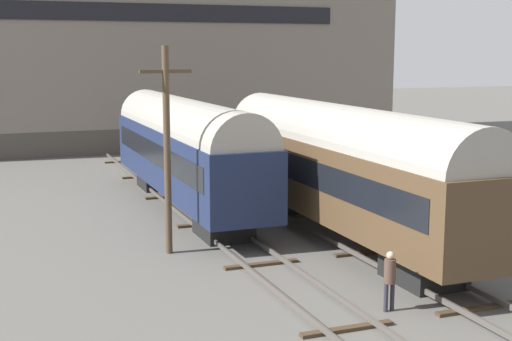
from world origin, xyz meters
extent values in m
plane|color=#56544F|center=(0.00, 0.00, 0.00)|extent=(200.00, 200.00, 0.00)
cube|color=#4C4742|center=(-4.76, 0.00, 0.18)|extent=(0.08, 60.00, 0.16)
cube|color=#4C4742|center=(-3.32, 0.00, 0.18)|extent=(0.08, 60.00, 0.16)
cube|color=#3D2D1E|center=(-4.04, -3.00, 0.05)|extent=(2.60, 0.24, 0.10)
cube|color=#3D2D1E|center=(-4.04, 3.00, 0.05)|extent=(2.60, 0.24, 0.10)
cube|color=#3D2D1E|center=(-4.04, 9.00, 0.05)|extent=(2.60, 0.24, 0.10)
cube|color=#3D2D1E|center=(-4.04, 15.00, 0.05)|extent=(2.60, 0.24, 0.10)
cube|color=#3D2D1E|center=(-4.04, 21.00, 0.05)|extent=(2.60, 0.24, 0.10)
cube|color=#3D2D1E|center=(-4.04, 27.00, 0.05)|extent=(2.60, 0.24, 0.10)
cube|color=#4C4742|center=(-0.72, 0.00, 0.18)|extent=(0.08, 60.00, 0.16)
cube|color=#4C4742|center=(0.72, 0.00, 0.18)|extent=(0.08, 60.00, 0.16)
cube|color=#3D2D1E|center=(0.00, -3.00, 0.05)|extent=(2.60, 0.24, 0.10)
cube|color=#3D2D1E|center=(0.00, 3.00, 0.05)|extent=(2.60, 0.24, 0.10)
cube|color=#3D2D1E|center=(0.00, 9.00, 0.05)|extent=(2.60, 0.24, 0.10)
cube|color=#3D2D1E|center=(0.00, 15.00, 0.05)|extent=(2.60, 0.24, 0.10)
cube|color=#3D2D1E|center=(0.00, 21.00, 0.05)|extent=(2.60, 0.24, 0.10)
cube|color=#3D2D1E|center=(0.00, 27.00, 0.05)|extent=(2.60, 0.24, 0.10)
cube|color=#4C4742|center=(3.32, 0.00, 0.18)|extent=(0.08, 60.00, 0.16)
cube|color=#3D2D1E|center=(4.04, 3.00, 0.05)|extent=(2.60, 0.24, 0.10)
cube|color=#3D2D1E|center=(4.04, 9.00, 0.05)|extent=(2.60, 0.24, 0.10)
cube|color=#3D2D1E|center=(4.04, 15.00, 0.05)|extent=(2.60, 0.24, 0.10)
cube|color=#3D2D1E|center=(4.04, 21.00, 0.05)|extent=(2.60, 0.24, 0.10)
cube|color=#3D2D1E|center=(4.04, 27.00, 0.05)|extent=(2.60, 0.24, 0.10)
cube|color=black|center=(0.00, 10.66, 0.50)|extent=(1.80, 2.40, 1.00)
cube|color=black|center=(0.00, -0.38, 0.50)|extent=(1.80, 2.40, 1.00)
cube|color=#4C3823|center=(0.00, 5.14, 2.36)|extent=(2.91, 16.98, 2.73)
cube|color=black|center=(0.00, 5.14, 2.69)|extent=(2.95, 15.63, 0.98)
cylinder|color=gray|center=(0.00, 5.14, 3.73)|extent=(2.77, 16.65, 2.77)
cube|color=black|center=(-4.04, 17.74, 0.50)|extent=(1.80, 2.40, 1.00)
cube|color=black|center=(-4.04, 7.00, 0.50)|extent=(1.80, 2.40, 1.00)
cube|color=#192342|center=(-4.04, 12.37, 2.32)|extent=(2.85, 16.52, 2.64)
cube|color=black|center=(-4.04, 12.37, 2.64)|extent=(2.89, 15.20, 0.95)
cylinder|color=gray|center=(-4.04, 12.37, 3.64)|extent=(2.71, 16.19, 2.71)
cylinder|color=brown|center=(5.51, 8.90, 0.51)|extent=(0.20, 0.20, 1.01)
cylinder|color=brown|center=(8.13, 8.90, 0.51)|extent=(0.20, 0.20, 1.01)
cylinder|color=brown|center=(5.51, 2.57, 0.51)|extent=(0.20, 0.20, 1.01)
cube|color=#2D4C33|center=(6.74, 5.54, 1.54)|extent=(1.40, 0.40, 0.06)
cube|color=#2D4C33|center=(6.74, 5.71, 1.80)|extent=(1.40, 0.06, 0.45)
cube|color=black|center=(6.15, 5.54, 1.31)|extent=(0.06, 0.40, 0.40)
cube|color=black|center=(7.34, 5.54, 1.31)|extent=(0.06, 0.40, 0.40)
cylinder|color=#282833|center=(-2.40, -2.16, 0.40)|extent=(0.12, 0.12, 0.81)
cylinder|color=#282833|center=(-2.20, -2.16, 0.40)|extent=(0.12, 0.12, 0.81)
cylinder|color=#4C382D|center=(-2.30, -2.16, 1.14)|extent=(0.32, 0.32, 0.67)
sphere|color=tan|center=(-2.30, -2.16, 1.59)|extent=(0.22, 0.22, 0.22)
cylinder|color=#473828|center=(-6.54, 5.59, 3.63)|extent=(0.24, 0.24, 7.26)
cube|color=#473828|center=(-6.54, 5.59, 6.38)|extent=(1.80, 0.12, 0.12)
cube|color=#46403A|center=(-1.04, 36.06, 0.88)|extent=(38.11, 10.89, 1.76)
cube|color=slate|center=(-1.04, 36.06, 9.67)|extent=(38.11, 10.89, 15.82)
cube|color=black|center=(-1.04, 30.56, 9.67)|extent=(26.68, 0.10, 1.20)
camera|label=1|loc=(-12.43, -18.30, 7.07)|focal=50.00mm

